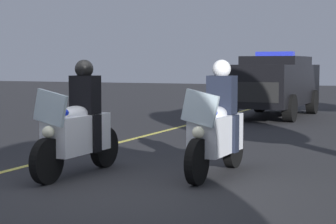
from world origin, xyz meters
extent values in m
plane|color=#28282B|center=(0.00, 0.00, 0.00)|extent=(80.00, 80.00, 0.00)
cylinder|color=black|center=(-0.16, -1.03, 0.32)|extent=(0.64, 0.14, 0.64)
cylinder|color=black|center=(-1.66, -0.99, 0.32)|extent=(0.64, 0.16, 0.64)
cube|color=white|center=(-0.89, -1.01, 0.62)|extent=(1.21, 0.47, 0.56)
ellipsoid|color=white|center=(-0.84, -1.02, 0.92)|extent=(0.57, 0.34, 0.24)
cube|color=silver|center=(-0.26, -1.03, 1.05)|extent=(0.08, 0.56, 0.53)
sphere|color=#F9F4CC|center=(-0.20, -1.03, 0.72)|extent=(0.17, 0.17, 0.17)
sphere|color=red|center=(-0.39, -1.19, 0.98)|extent=(0.09, 0.09, 0.09)
sphere|color=#1933F2|center=(-0.38, -0.87, 0.98)|extent=(0.09, 0.09, 0.09)
cube|color=black|center=(-1.12, -1.01, 1.18)|extent=(0.29, 0.41, 0.60)
cube|color=black|center=(-1.05, -0.81, 0.62)|extent=(0.18, 0.14, 0.56)
cube|color=black|center=(-1.06, -1.21, 0.62)|extent=(0.18, 0.14, 0.56)
sphere|color=black|center=(-1.10, -1.01, 1.58)|extent=(0.28, 0.28, 0.28)
cylinder|color=black|center=(-0.95, 0.87, 0.32)|extent=(0.64, 0.14, 0.64)
cylinder|color=black|center=(-2.45, 0.91, 0.32)|extent=(0.64, 0.16, 0.64)
cube|color=silver|center=(-1.68, 0.89, 0.62)|extent=(1.21, 0.47, 0.56)
ellipsoid|color=silver|center=(-1.63, 0.89, 0.92)|extent=(0.57, 0.34, 0.24)
cube|color=silver|center=(-1.05, 0.87, 1.05)|extent=(0.08, 0.56, 0.53)
sphere|color=#F9F4CC|center=(-0.99, 0.87, 0.72)|extent=(0.17, 0.17, 0.17)
sphere|color=red|center=(-1.19, 0.72, 0.98)|extent=(0.09, 0.09, 0.09)
sphere|color=#1933F2|center=(-1.18, 1.04, 0.98)|extent=(0.09, 0.09, 0.09)
cube|color=black|center=(-1.91, 0.90, 1.18)|extent=(0.29, 0.41, 0.60)
cube|color=black|center=(-1.85, 1.10, 0.62)|extent=(0.18, 0.14, 0.56)
cube|color=black|center=(-1.86, 0.70, 0.62)|extent=(0.18, 0.14, 0.56)
sphere|color=white|center=(-1.89, 0.90, 1.58)|extent=(0.28, 0.28, 0.28)
cube|color=black|center=(-11.72, -0.68, 1.02)|extent=(4.95, 2.03, 1.24)
cube|color=black|center=(-12.02, -0.68, 1.72)|extent=(2.45, 1.81, 0.36)
cube|color=#2633D8|center=(-11.82, -0.68, 1.98)|extent=(0.31, 1.21, 0.14)
cube|color=black|center=(-9.32, -0.75, 0.88)|extent=(0.16, 1.62, 0.56)
cylinder|color=black|center=(-10.15, 0.17, 0.40)|extent=(0.81, 0.30, 0.80)
cylinder|color=black|center=(-10.20, -1.63, 0.40)|extent=(0.81, 0.30, 0.80)
cylinder|color=black|center=(-13.25, 0.26, 0.40)|extent=(0.81, 0.30, 0.80)
cylinder|color=black|center=(-13.29, -1.54, 0.40)|extent=(0.81, 0.30, 0.80)
camera|label=1|loc=(6.38, 3.69, 1.65)|focal=62.08mm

